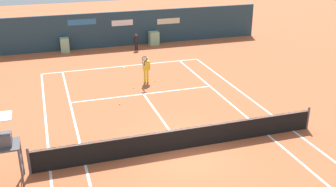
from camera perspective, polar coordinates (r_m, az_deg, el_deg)
name	(u,v)px	position (r m, az deg, el deg)	size (l,w,h in m)	color
ground_plane	(178,142)	(17.16, 1.47, -6.99)	(80.00, 80.00, 0.01)	#B25633
tennis_net	(183,138)	(16.45, 2.16, -6.35)	(12.10, 0.10, 1.07)	#4C4C51
sponsor_back_wall	(109,30)	(31.75, -8.42, 8.89)	(25.00, 1.02, 2.69)	#233D4C
umpire_chair	(3,142)	(14.86, -22.41, -6.35)	(1.00, 1.00, 2.62)	#47474C
player_on_baseline	(146,67)	(23.64, -3.16, 3.73)	(0.63, 0.65, 1.80)	yellow
ball_kid_left_post	(136,41)	(30.65, -4.55, 7.49)	(0.42, 0.21, 1.26)	black
tennis_ball_by_sideline	(155,81)	(24.10, -1.84, 1.81)	(0.07, 0.07, 0.07)	#CCE033
tennis_ball_mid_court	(134,88)	(23.10, -4.91, 0.83)	(0.07, 0.07, 0.07)	#CCE033
tennis_ball_near_service_line	(120,104)	(20.97, -6.88, -1.49)	(0.07, 0.07, 0.07)	#CCE033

